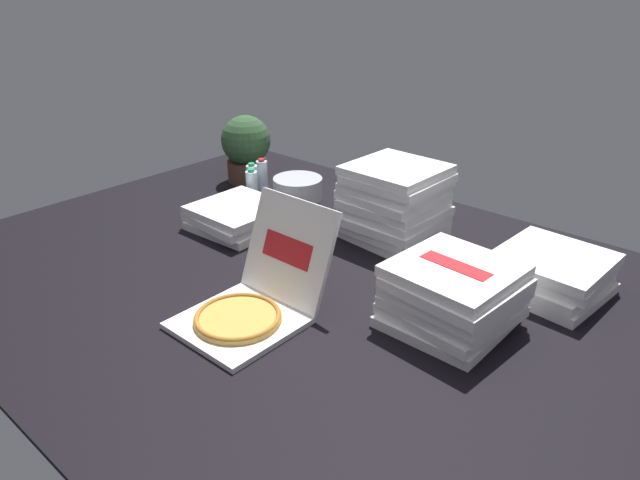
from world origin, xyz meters
TOP-DOWN VIEW (x-y plane):
  - ground_plane at (0.00, 0.00)m, footprint 3.20×2.40m
  - open_pizza_box at (0.09, -0.36)m, footprint 0.41×0.56m
  - pizza_stack_left_mid at (0.68, 0.09)m, footprint 0.46×0.45m
  - pizza_stack_right_far at (0.85, 0.58)m, footprint 0.46×0.45m
  - pizza_stack_right_near at (-0.58, 0.16)m, footprint 0.43×0.44m
  - pizza_stack_right_mid at (0.08, 0.58)m, footprint 0.45×0.45m
  - ice_bucket at (-0.63, 0.65)m, footprint 0.28×0.28m
  - water_bottle_0 at (-0.85, 0.59)m, footprint 0.07×0.07m
  - water_bottle_1 at (-0.83, 0.50)m, footprint 0.07×0.07m
  - water_bottle_2 at (-0.76, 0.43)m, footprint 0.07×0.07m
  - potted_plant at (-1.07, 0.67)m, footprint 0.30×0.30m

SIDE VIEW (x-z plane):
  - ground_plane at x=0.00m, z-range -0.02..0.00m
  - pizza_stack_right_near at x=-0.58m, z-range 0.00..0.12m
  - ice_bucket at x=-0.63m, z-range 0.00..0.12m
  - open_pizza_box at x=0.09m, z-range -0.12..0.28m
  - pizza_stack_right_far at x=0.85m, z-range 0.00..0.16m
  - water_bottle_0 at x=-0.85m, z-range -0.01..0.20m
  - water_bottle_1 at x=-0.83m, z-range -0.01..0.20m
  - water_bottle_2 at x=-0.76m, z-range -0.01..0.20m
  - pizza_stack_left_mid at x=0.68m, z-range 0.00..0.25m
  - pizza_stack_right_mid at x=0.08m, z-range 0.00..0.36m
  - potted_plant at x=-1.07m, z-range 0.01..0.42m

